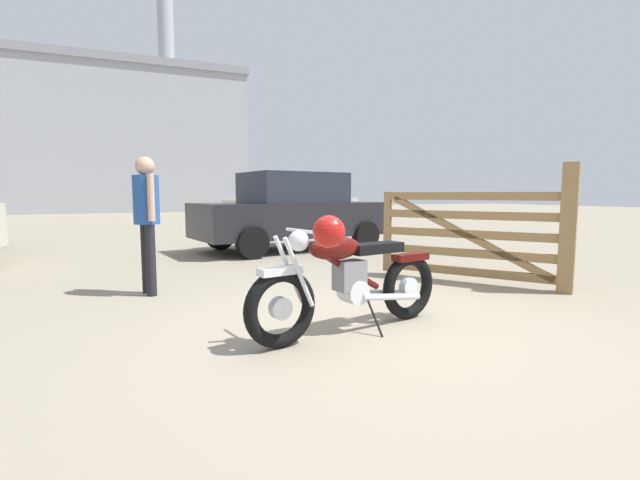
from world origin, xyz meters
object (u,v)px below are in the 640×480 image
Objects in this scene: bystander at (147,211)px; dark_sedan_left at (293,211)px; timber_gate at (489,233)px; white_estate_far at (310,200)px; vintage_motorcycle at (348,278)px; red_hatchback_near at (292,205)px.

bystander is 4.64m from dark_sedan_left.
white_estate_far is (3.21, 14.47, 0.21)m from timber_gate.
bystander is at bearing -141.42° from dark_sedan_left.
white_estate_far is at bearing 56.42° from dark_sedan_left.
vintage_motorcycle is at bearing 79.80° from timber_gate.
bystander is 9.49m from red_hatchback_near.
timber_gate is at bearing -102.56° from white_estate_far.
vintage_motorcycle is at bearing -117.43° from red_hatchback_near.
dark_sedan_left is at bearing -119.83° from red_hatchback_near.
bystander is at bearing 41.20° from timber_gate.
bystander reaches higher than vintage_motorcycle.
vintage_motorcycle is at bearing -110.70° from white_estate_far.
vintage_motorcycle is 0.46× the size of red_hatchback_near.
timber_gate is 4.76m from dark_sedan_left.
dark_sedan_left is at bearing -117.09° from vintage_motorcycle.
dark_sedan_left is at bearing 34.09° from bystander.
white_estate_far is at bearing 51.85° from red_hatchback_near.
timber_gate is 4.39m from bystander.
vintage_motorcycle is 2.93m from timber_gate.
white_estate_far reaches higher than red_hatchback_near.
dark_sedan_left is at bearing -113.87° from white_estate_far.
red_hatchback_near is at bearing -119.11° from vintage_motorcycle.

